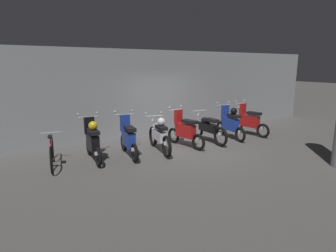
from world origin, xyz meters
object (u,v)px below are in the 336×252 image
object	(u,v)px
motorbike_slot_5	(230,123)
motorbike_slot_2	(159,135)
motorbike_slot_4	(208,128)
motorbike_slot_6	(249,121)
motorbike_slot_1	(128,138)
motorbike_slot_0	(92,141)
bicycle	(52,153)
motorbike_slot_3	(185,131)

from	to	relation	value
motorbike_slot_5	motorbike_slot_2	bearing A→B (deg)	-177.55
motorbike_slot_2	motorbike_slot_4	bearing A→B (deg)	3.95
motorbike_slot_6	motorbike_slot_1	bearing A→B (deg)	-178.76
motorbike_slot_4	motorbike_slot_5	bearing A→B (deg)	-0.56
motorbike_slot_0	motorbike_slot_1	bearing A→B (deg)	-7.56
motorbike_slot_4	motorbike_slot_5	distance (m)	1.00
motorbike_slot_5	bicycle	distance (m)	6.04
motorbike_slot_5	bicycle	xyz separation A→B (m)	(-6.03, 0.09, -0.21)
motorbike_slot_2	bicycle	size ratio (longest dim) A/B	1.13
motorbike_slot_3	bicycle	distance (m)	4.04
motorbike_slot_5	motorbike_slot_4	bearing A→B (deg)	179.44
motorbike_slot_2	motorbike_slot_5	bearing A→B (deg)	2.45
motorbike_slot_0	motorbike_slot_3	bearing A→B (deg)	-2.06
motorbike_slot_6	bicycle	bearing A→B (deg)	179.48
motorbike_slot_0	bicycle	size ratio (longest dim) A/B	0.98
motorbike_slot_4	motorbike_slot_0	bearing A→B (deg)	179.33
motorbike_slot_2	motorbike_slot_3	distance (m)	0.99
motorbike_slot_5	bicycle	size ratio (longest dim) A/B	0.98
motorbike_slot_2	bicycle	xyz separation A→B (m)	(-3.05, 0.22, -0.17)
bicycle	motorbike_slot_1	bearing A→B (deg)	-4.75
motorbike_slot_4	bicycle	world-z (taller)	motorbike_slot_4
motorbike_slot_5	motorbike_slot_6	distance (m)	0.99
motorbike_slot_1	motorbike_slot_3	xyz separation A→B (m)	(1.98, 0.03, 0.00)
motorbike_slot_3	bicycle	bearing A→B (deg)	177.94
motorbike_slot_3	motorbike_slot_4	size ratio (longest dim) A/B	0.86
motorbike_slot_0	motorbike_slot_3	size ratio (longest dim) A/B	1.01
motorbike_slot_1	motorbike_slot_3	bearing A→B (deg)	0.74
motorbike_slot_2	motorbike_slot_4	distance (m)	1.99
motorbike_slot_4	motorbike_slot_1	bearing A→B (deg)	-178.35
motorbike_slot_0	motorbike_slot_4	bearing A→B (deg)	-0.67
motorbike_slot_3	bicycle	world-z (taller)	motorbike_slot_3
motorbike_slot_1	motorbike_slot_2	bearing A→B (deg)	-2.96
motorbike_slot_3	motorbike_slot_6	size ratio (longest dim) A/B	1.00
motorbike_slot_6	motorbike_slot_0	bearing A→B (deg)	179.76
motorbike_slot_3	motorbike_slot_6	bearing A→B (deg)	1.57
motorbike_slot_4	motorbike_slot_3	bearing A→B (deg)	-176.55
motorbike_slot_0	motorbike_slot_6	bearing A→B (deg)	-0.24
motorbike_slot_0	motorbike_slot_4	xyz separation A→B (m)	(3.98, -0.05, -0.08)
motorbike_slot_0	motorbike_slot_1	size ratio (longest dim) A/B	1.00
motorbike_slot_4	motorbike_slot_5	xyz separation A→B (m)	(1.00, -0.01, 0.08)
motorbike_slot_3	motorbike_slot_6	distance (m)	2.99
motorbike_slot_1	bicycle	size ratio (longest dim) A/B	0.98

